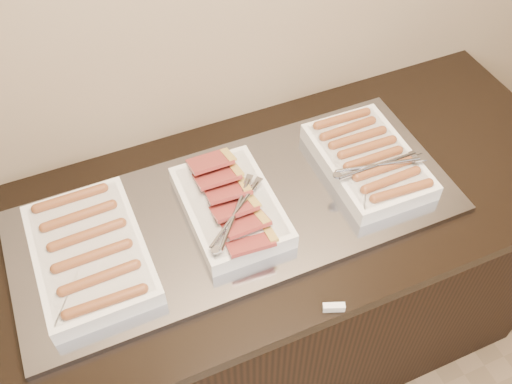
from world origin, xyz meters
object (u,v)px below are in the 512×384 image
(counter, at_px, (242,297))
(dish_left, at_px, (90,252))
(warming_tray, at_px, (237,213))
(dish_center, at_px, (231,206))
(dish_right, at_px, (368,160))

(counter, relative_size, dish_left, 5.13)
(warming_tray, bearing_deg, counter, 0.00)
(counter, relative_size, warming_tray, 1.72)
(counter, distance_m, warming_tray, 0.46)
(warming_tray, bearing_deg, dish_left, 180.00)
(counter, height_order, warming_tray, warming_tray)
(counter, bearing_deg, warming_tray, 180.00)
(dish_center, bearing_deg, dish_right, 0.49)
(counter, height_order, dish_left, dish_left)
(dish_center, bearing_deg, counter, 11.21)
(dish_left, xyz_separation_m, dish_right, (0.80, -0.00, 0.00))
(counter, bearing_deg, dish_left, 180.00)
(dish_left, height_order, dish_right, dish_right)
(counter, height_order, dish_right, dish_right)
(dish_left, relative_size, dish_center, 1.08)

